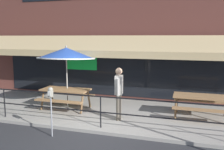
{
  "coord_description": "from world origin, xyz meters",
  "views": [
    {
      "loc": [
        2.45,
        -6.43,
        2.79
      ],
      "look_at": [
        -0.05,
        1.6,
        1.5
      ],
      "focal_mm": 40.0,
      "sensor_mm": 36.0,
      "label": 1
    }
  ],
  "objects_px": {
    "picnic_table_centre": "(201,100)",
    "patio_umbrella_left": "(66,53)",
    "picnic_table_left": "(66,93)",
    "parking_meter_near": "(51,97)",
    "pedestrian_walking": "(119,91)"
  },
  "relations": [
    {
      "from": "picnic_table_left",
      "to": "parking_meter_near",
      "type": "height_order",
      "value": "parking_meter_near"
    },
    {
      "from": "picnic_table_centre",
      "to": "parking_meter_near",
      "type": "xyz_separation_m",
      "value": [
        -4.05,
        -2.65,
        0.44
      ]
    },
    {
      "from": "picnic_table_centre",
      "to": "parking_meter_near",
      "type": "bearing_deg",
      "value": -146.84
    },
    {
      "from": "patio_umbrella_left",
      "to": "pedestrian_walking",
      "type": "distance_m",
      "value": 2.59
    },
    {
      "from": "picnic_table_left",
      "to": "patio_umbrella_left",
      "type": "xyz_separation_m",
      "value": [
        -0.0,
        0.13,
        1.47
      ]
    },
    {
      "from": "picnic_table_centre",
      "to": "patio_umbrella_left",
      "type": "height_order",
      "value": "patio_umbrella_left"
    },
    {
      "from": "picnic_table_centre",
      "to": "pedestrian_walking",
      "type": "bearing_deg",
      "value": -159.77
    },
    {
      "from": "picnic_table_centre",
      "to": "patio_umbrella_left",
      "type": "bearing_deg",
      "value": -177.1
    },
    {
      "from": "patio_umbrella_left",
      "to": "parking_meter_near",
      "type": "xyz_separation_m",
      "value": [
        0.75,
        -2.41,
        -1.03
      ]
    },
    {
      "from": "picnic_table_centre",
      "to": "picnic_table_left",
      "type": "bearing_deg",
      "value": -175.59
    },
    {
      "from": "picnic_table_centre",
      "to": "pedestrian_walking",
      "type": "distance_m",
      "value": 2.77
    },
    {
      "from": "pedestrian_walking",
      "to": "parking_meter_near",
      "type": "height_order",
      "value": "pedestrian_walking"
    },
    {
      "from": "picnic_table_centre",
      "to": "pedestrian_walking",
      "type": "relative_size",
      "value": 1.05
    },
    {
      "from": "picnic_table_left",
      "to": "patio_umbrella_left",
      "type": "bearing_deg",
      "value": 90.0
    },
    {
      "from": "pedestrian_walking",
      "to": "patio_umbrella_left",
      "type": "bearing_deg",
      "value": 162.42
    }
  ]
}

